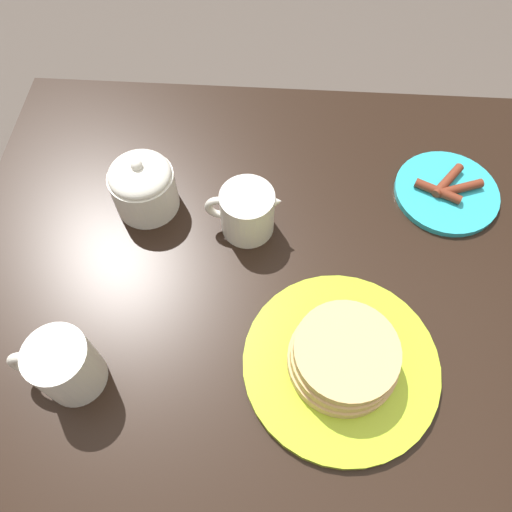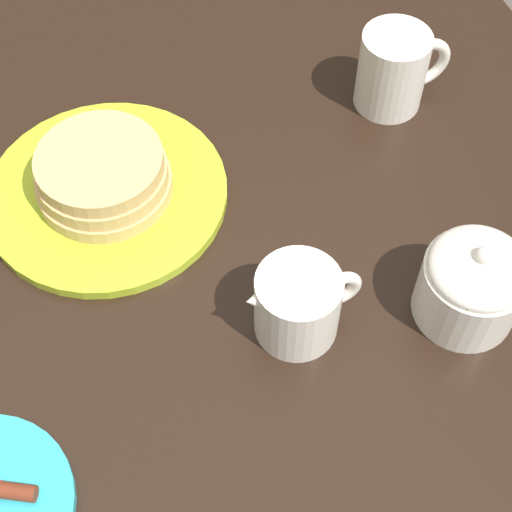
{
  "view_description": "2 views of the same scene",
  "coord_description": "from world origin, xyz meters",
  "px_view_note": "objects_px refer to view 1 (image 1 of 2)",
  "views": [
    {
      "loc": [
        0.14,
        0.19,
        1.35
      ],
      "look_at": [
        0.16,
        -0.16,
        0.75
      ],
      "focal_mm": 35.0,
      "sensor_mm": 36.0,
      "label": 1
    },
    {
      "loc": [
        0.03,
        -0.55,
        1.37
      ],
      "look_at": [
        0.16,
        -0.16,
        0.75
      ],
      "focal_mm": 55.0,
      "sensor_mm": 36.0,
      "label": 2
    }
  ],
  "objects_px": {
    "side_plate_bacon": "(447,192)",
    "coffee_mug": "(64,366)",
    "sugar_bowl": "(143,185)",
    "creamer_pitcher": "(248,211)",
    "pancake_plate": "(343,360)"
  },
  "relations": [
    {
      "from": "side_plate_bacon",
      "to": "coffee_mug",
      "type": "bearing_deg",
      "value": 32.5
    },
    {
      "from": "sugar_bowl",
      "to": "creamer_pitcher",
      "type": "bearing_deg",
      "value": 168.2
    },
    {
      "from": "creamer_pitcher",
      "to": "sugar_bowl",
      "type": "relative_size",
      "value": 1.15
    },
    {
      "from": "coffee_mug",
      "to": "sugar_bowl",
      "type": "height_order",
      "value": "sugar_bowl"
    },
    {
      "from": "side_plate_bacon",
      "to": "creamer_pitcher",
      "type": "relative_size",
      "value": 1.41
    },
    {
      "from": "pancake_plate",
      "to": "sugar_bowl",
      "type": "distance_m",
      "value": 0.38
    },
    {
      "from": "pancake_plate",
      "to": "sugar_bowl",
      "type": "height_order",
      "value": "sugar_bowl"
    },
    {
      "from": "pancake_plate",
      "to": "coffee_mug",
      "type": "bearing_deg",
      "value": 6.19
    },
    {
      "from": "pancake_plate",
      "to": "creamer_pitcher",
      "type": "xyz_separation_m",
      "value": [
        0.13,
        -0.21,
        0.02
      ]
    },
    {
      "from": "side_plate_bacon",
      "to": "sugar_bowl",
      "type": "bearing_deg",
      "value": 5.88
    },
    {
      "from": "coffee_mug",
      "to": "creamer_pitcher",
      "type": "distance_m",
      "value": 0.32
    },
    {
      "from": "sugar_bowl",
      "to": "coffee_mug",
      "type": "bearing_deg",
      "value": 80.46
    },
    {
      "from": "pancake_plate",
      "to": "side_plate_bacon",
      "type": "distance_m",
      "value": 0.34
    },
    {
      "from": "creamer_pitcher",
      "to": "coffee_mug",
      "type": "bearing_deg",
      "value": 50.11
    },
    {
      "from": "pancake_plate",
      "to": "side_plate_bacon",
      "type": "relative_size",
      "value": 1.57
    }
  ]
}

